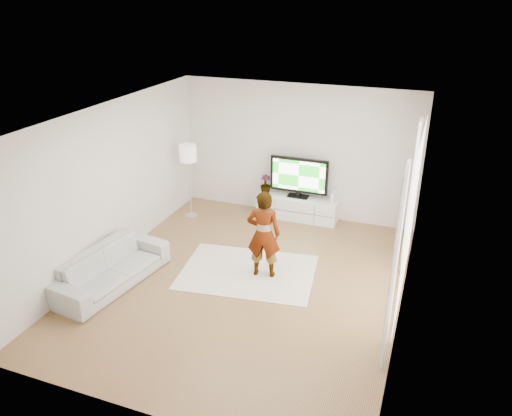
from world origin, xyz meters
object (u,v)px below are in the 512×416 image
at_px(television, 299,176).
at_px(media_console, 297,208).
at_px(floor_lamp, 188,157).
at_px(rug, 248,272).
at_px(player, 264,234).
at_px(sofa, 111,268).

bearing_deg(television, media_console, -90.00).
relative_size(media_console, television, 1.39).
height_order(media_console, floor_lamp, floor_lamp).
distance_m(rug, player, 0.82).
xyz_separation_m(player, floor_lamp, (-2.27, 1.73, 0.56)).
relative_size(player, sofa, 0.74).
xyz_separation_m(television, sofa, (-2.15, -3.60, -0.64)).
distance_m(rug, floor_lamp, 2.96).
bearing_deg(media_console, floor_lamp, -162.35).
bearing_deg(sofa, television, -22.68).
bearing_deg(rug, sofa, -150.25).
bearing_deg(player, floor_lamp, -47.96).
relative_size(player, floor_lamp, 0.97).
distance_m(media_console, rug, 2.46).
xyz_separation_m(rug, sofa, (-1.97, -1.13, 0.30)).
distance_m(media_console, player, 2.48).
distance_m(media_console, sofa, 4.17).
bearing_deg(television, player, -87.67).
height_order(rug, sofa, sofa).
bearing_deg(media_console, television, 90.00).
bearing_deg(television, sofa, -120.93).
height_order(television, player, player).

